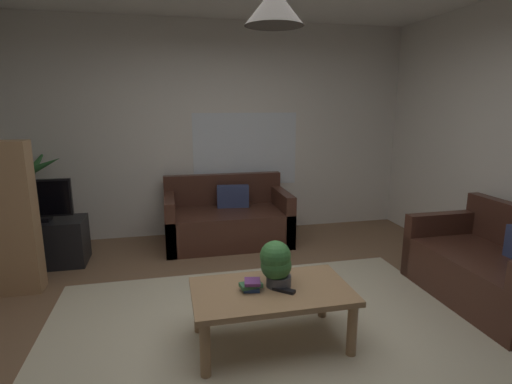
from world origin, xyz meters
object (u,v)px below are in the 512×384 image
at_px(potted_plant_on_table, 276,263).
at_px(tv, 36,200).
at_px(tv_stand, 42,243).
at_px(book_on_table_1, 251,285).
at_px(pendant_lamp, 274,6).
at_px(coffee_table, 272,297).
at_px(remote_on_table_0, 284,290).
at_px(book_on_table_2, 252,282).
at_px(couch_under_window, 227,221).
at_px(potted_palm_corner, 33,208).
at_px(couch_right_side, 493,271).
at_px(book_on_table_0, 251,289).

bearing_deg(potted_plant_on_table, tv, 138.12).
bearing_deg(tv_stand, book_on_table_1, -45.59).
bearing_deg(book_on_table_1, pendant_lamp, -2.16).
xyz_separation_m(coffee_table, remote_on_table_0, (0.07, -0.06, 0.07)).
relative_size(book_on_table_2, potted_plant_on_table, 0.35).
distance_m(couch_under_window, pendant_lamp, 2.99).
relative_size(tv, potted_palm_corner, 0.56).
distance_m(couch_right_side, coffee_table, 2.07).
distance_m(book_on_table_2, tv, 2.70).
distance_m(book_on_table_0, book_on_table_1, 0.03).
height_order(couch_right_side, remote_on_table_0, couch_right_side).
distance_m(coffee_table, potted_palm_corner, 3.30).
relative_size(potted_plant_on_table, tv, 0.48).
height_order(remote_on_table_0, tv, tv).
bearing_deg(tv_stand, tv, -90.00).
distance_m(book_on_table_1, potted_palm_corner, 3.19).
xyz_separation_m(potted_palm_corner, pendant_lamp, (2.23, -2.43, 1.77)).
distance_m(coffee_table, tv_stand, 2.81).
xyz_separation_m(couch_under_window, pendant_lamp, (-0.02, -2.21, 2.02)).
relative_size(coffee_table, tv_stand, 1.25).
height_order(book_on_table_2, tv, tv).
xyz_separation_m(book_on_table_1, tv, (-1.89, 1.90, 0.26)).
bearing_deg(potted_plant_on_table, book_on_table_0, -167.66).
height_order(couch_under_window, pendant_lamp, pendant_lamp).
height_order(couch_right_side, coffee_table, couch_right_side).
bearing_deg(coffee_table, tv, 136.83).
height_order(book_on_table_1, potted_palm_corner, potted_palm_corner).
distance_m(book_on_table_1, book_on_table_2, 0.03).
bearing_deg(tv_stand, book_on_table_2, -45.51).
distance_m(couch_right_side, remote_on_table_0, 2.01).
relative_size(book_on_table_2, remote_on_table_0, 0.74).
bearing_deg(couch_right_side, potted_palm_corner, -117.55).
bearing_deg(book_on_table_0, tv_stand, 134.45).
height_order(remote_on_table_0, potted_palm_corner, potted_palm_corner).
distance_m(couch_right_side, book_on_table_0, 2.22).
xyz_separation_m(remote_on_table_0, tv_stand, (-2.11, 1.99, -0.19)).
xyz_separation_m(book_on_table_0, book_on_table_1, (-0.00, 0.00, 0.03)).
distance_m(tv_stand, pendant_lamp, 3.47).
bearing_deg(book_on_table_0, coffee_table, -1.89).
bearing_deg(pendant_lamp, remote_on_table_0, -38.61).
height_order(tv, potted_palm_corner, potted_palm_corner).
height_order(couch_under_window, book_on_table_2, couch_under_window).
height_order(couch_under_window, book_on_table_0, couch_under_window).
bearing_deg(potted_plant_on_table, coffee_table, -133.11).
bearing_deg(potted_palm_corner, potted_plant_on_table, -46.31).
bearing_deg(remote_on_table_0, potted_palm_corner, 84.14).
bearing_deg(potted_palm_corner, coffee_table, -47.41).
bearing_deg(book_on_table_0, potted_plant_on_table, 12.34).
distance_m(book_on_table_0, tv_stand, 2.71).
bearing_deg(coffee_table, book_on_table_1, 177.84).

